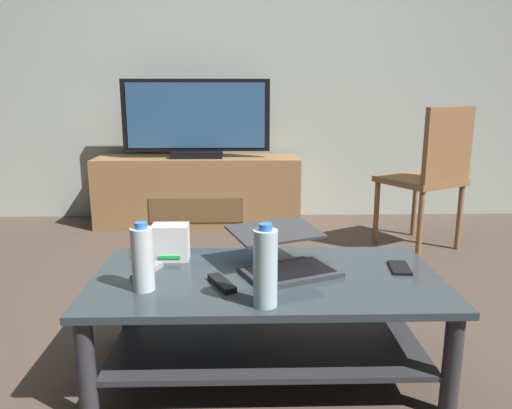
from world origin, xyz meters
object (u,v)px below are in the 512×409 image
Objects in this scene: media_cabinet at (198,191)px; water_bottle_near at (265,267)px; dining_chair at (431,171)px; cell_phone at (400,268)px; coffee_table at (267,305)px; router_box at (171,242)px; soundbar_remote at (147,271)px; tv_remote at (222,283)px; television at (196,120)px; laptop at (284,255)px; water_bottle_far at (143,258)px.

water_bottle_near reaches higher than media_cabinet.
water_bottle_near is at bearing -124.17° from dining_chair.
cell_phone is (0.95, -2.08, 0.12)m from media_cabinet.
coffee_table is 1.33× the size of dining_chair.
cell_phone is (0.88, -0.13, -0.07)m from router_box.
soundbar_remote is at bearing 175.36° from coffee_table.
water_bottle_near is 1.66× the size of soundbar_remote.
cell_phone is 0.88× the size of tv_remote.
tv_remote is (0.28, -2.21, -0.42)m from television.
television is at bearing 103.85° from laptop.
dining_chair reaches higher than water_bottle_far.
media_cabinet is 1.41× the size of television.
television is at bearing 109.88° from soundbar_remote.
television is 2.12m from soundbar_remote.
water_bottle_far reaches higher than router_box.
water_bottle_far is (-1.55, -1.56, -0.03)m from dining_chair.
coffee_table is 7.88× the size of soundbar_remote.
laptop reaches higher than coffee_table.
television reaches higher than water_bottle_near.
router_box is 0.89m from cell_phone.
dining_chair is 5.90× the size of tv_remote.
router_box is at bearing 86.66° from soundbar_remote.
tv_remote is at bearing -160.21° from cell_phone.
water_bottle_far is (0.02, -2.25, 0.23)m from media_cabinet.
water_bottle_far is (0.02, -2.23, -0.32)m from television.
tv_remote is (-1.29, -1.53, -0.14)m from dining_chair.
soundbar_remote is at bearing -113.16° from router_box.
dining_chair is 6.63× the size of router_box.
television reaches higher than coffee_table.
dining_chair reaches higher than water_bottle_near.
television is 7.99× the size of cell_phone.
television is at bearing 101.78° from coffee_table.
tv_remote is at bearing 131.75° from water_bottle_near.
dining_chair is at bearing 61.61° from soundbar_remote.
cell_phone is 0.68m from tv_remote.
soundbar_remote is at bearing -177.36° from laptop.
water_bottle_far reaches higher than laptop.
coffee_table is 0.46m from router_box.
coffee_table is 0.46m from soundbar_remote.
tv_remote is (-0.66, -0.15, 0.01)m from cell_phone.
coffee_table is 0.22m from tv_remote.
cell_phone is (0.50, 0.06, 0.12)m from coffee_table.
router_box reaches higher than coffee_table.
cell_phone is (0.93, 0.17, -0.11)m from water_bottle_far.
laptop is at bearing 19.96° from water_bottle_far.
coffee_table is at bearing 15.18° from soundbar_remote.
tv_remote reaches higher than coffee_table.
dining_chair is at bearing -23.25° from television.
coffee_table is at bearing -78.33° from media_cabinet.
water_bottle_near reaches higher than soundbar_remote.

